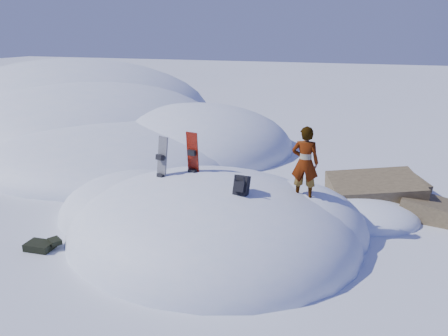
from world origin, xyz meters
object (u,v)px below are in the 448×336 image
(snowboard_red, at_px, (193,164))
(snowboard_dark, at_px, (161,169))
(person, at_px, (305,163))
(backpack, at_px, (241,185))

(snowboard_red, xyz_separation_m, snowboard_dark, (-0.65, -0.37, -0.07))
(snowboard_dark, distance_m, person, 3.33)
(snowboard_dark, bearing_deg, backpack, 7.99)
(snowboard_dark, bearing_deg, person, 29.37)
(snowboard_dark, bearing_deg, snowboard_red, 51.07)
(person, bearing_deg, backpack, 37.71)
(person, bearing_deg, snowboard_dark, 5.58)
(backpack, height_order, person, person)
(snowboard_dark, xyz_separation_m, person, (3.29, 0.44, 0.35))
(snowboard_red, bearing_deg, backpack, -19.68)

